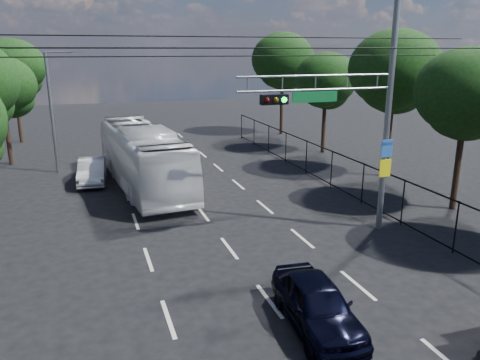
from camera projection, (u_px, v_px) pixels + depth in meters
name	position (u px, v px, depth m)	size (l,w,h in m)	color
lane_markings	(193.00, 201.00, 22.93)	(6.12, 38.00, 0.01)	beige
signal_mast	(362.00, 102.00, 17.64)	(6.43, 0.39, 9.50)	slate
streetlight_left	(54.00, 107.00, 27.23)	(2.09, 0.22, 7.08)	slate
utility_wires	(221.00, 47.00, 16.26)	(22.00, 5.04, 0.74)	black
fence_right	(350.00, 177.00, 23.31)	(0.06, 34.03, 2.00)	black
tree_right_b	(466.00, 99.00, 20.45)	(4.50, 4.50, 7.31)	black
tree_right_c	(394.00, 76.00, 25.93)	(5.10, 5.10, 8.29)	black
tree_right_d	(326.00, 84.00, 32.43)	(4.32, 4.32, 7.02)	black
tree_right_e	(283.00, 64.00, 39.51)	(5.28, 5.28, 8.58)	black
tree_left_d	(2.00, 90.00, 28.85)	(4.20, 4.20, 6.83)	black
tree_left_e	(13.00, 71.00, 35.87)	(4.92, 4.92, 7.99)	black
navy_hatchback	(317.00, 304.00, 12.37)	(1.57, 3.90, 1.33)	black
white_bus	(143.00, 157.00, 25.00)	(2.73, 11.67, 3.25)	silver
white_van	(92.00, 171.00, 25.92)	(1.40, 4.02, 1.33)	silver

